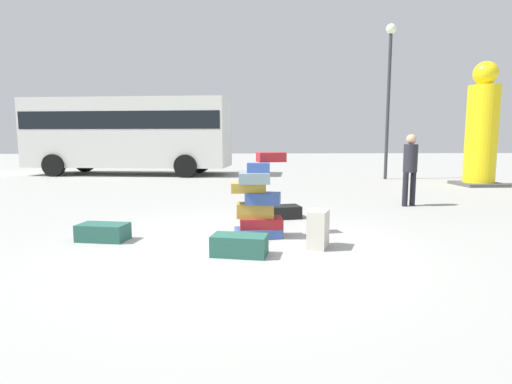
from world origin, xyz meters
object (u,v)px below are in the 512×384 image
(suitcase_cream_foreground_near, at_px, (318,229))
(suitcase_teal_left_side, at_px, (103,232))
(suitcase_black_right_side, at_px, (284,212))
(parked_bus, at_px, (130,131))
(suitcase_teal_upright_blue, at_px, (240,245))
(lamp_post, at_px, (389,78))
(yellow_dummy_statue, at_px, (482,131))
(person_bearded_onlooker, at_px, (410,164))
(suitcase_tower, at_px, (258,204))

(suitcase_cream_foreground_near, bearing_deg, suitcase_teal_left_side, -167.12)
(suitcase_black_right_side, bearing_deg, parked_bus, 108.59)
(suitcase_black_right_side, relative_size, suitcase_teal_upright_blue, 0.86)
(suitcase_teal_upright_blue, distance_m, lamp_post, 11.98)
(yellow_dummy_statue, bearing_deg, person_bearded_onlooker, -135.63)
(suitcase_teal_upright_blue, relative_size, lamp_post, 0.12)
(person_bearded_onlooker, xyz_separation_m, parked_bus, (-8.26, 8.91, 0.89))
(parked_bus, bearing_deg, suitcase_teal_left_side, -69.89)
(suitcase_teal_left_side, bearing_deg, suitcase_teal_upright_blue, -12.60)
(person_bearded_onlooker, distance_m, parked_bus, 12.18)
(suitcase_cream_foreground_near, height_order, person_bearded_onlooker, person_bearded_onlooker)
(suitcase_teal_left_side, relative_size, suitcase_cream_foreground_near, 1.35)
(suitcase_tower, bearing_deg, parked_bus, 112.17)
(parked_bus, bearing_deg, person_bearded_onlooker, -38.98)
(suitcase_tower, relative_size, suitcase_cream_foreground_near, 2.46)
(suitcase_black_right_side, relative_size, suitcase_teal_left_side, 0.85)
(lamp_post, bearing_deg, suitcase_black_right_side, -122.44)
(suitcase_tower, distance_m, suitcase_black_right_side, 1.64)
(suitcase_teal_left_side, height_order, lamp_post, lamp_post)
(suitcase_black_right_side, xyz_separation_m, parked_bus, (-5.32, 10.17, 1.72))
(suitcase_tower, distance_m, parked_bus, 12.65)
(suitcase_teal_upright_blue, xyz_separation_m, suitcase_cream_foreground_near, (1.07, 0.31, 0.13))
(yellow_dummy_statue, bearing_deg, parked_bus, 157.92)
(suitcase_teal_upright_blue, distance_m, person_bearded_onlooker, 5.39)
(suitcase_black_right_side, height_order, suitcase_teal_left_side, suitcase_teal_left_side)
(suitcase_tower, relative_size, suitcase_black_right_side, 2.14)
(yellow_dummy_statue, distance_m, parked_bus, 13.25)
(person_bearded_onlooker, bearing_deg, suitcase_teal_upright_blue, 22.85)
(suitcase_teal_left_side, bearing_deg, lamp_post, 61.61)
(parked_bus, xyz_separation_m, lamp_post, (10.08, -2.67, 1.88))
(suitcase_black_right_side, distance_m, parked_bus, 11.60)
(yellow_dummy_statue, xyz_separation_m, lamp_post, (-2.19, 2.30, 1.98))
(person_bearded_onlooker, height_order, parked_bus, parked_bus)
(suitcase_cream_foreground_near, relative_size, person_bearded_onlooker, 0.32)
(person_bearded_onlooker, bearing_deg, parked_bus, -68.66)
(suitcase_teal_left_side, distance_m, parked_bus, 12.13)
(suitcase_teal_left_side, relative_size, parked_bus, 0.08)
(suitcase_black_right_side, height_order, person_bearded_onlooker, person_bearded_onlooker)
(suitcase_cream_foreground_near, bearing_deg, suitcase_teal_upright_blue, -140.21)
(suitcase_teal_upright_blue, bearing_deg, suitcase_tower, 86.56)
(lamp_post, bearing_deg, suitcase_teal_upright_blue, -119.49)
(suitcase_tower, relative_size, suitcase_teal_left_side, 1.82)
(suitcase_black_right_side, distance_m, suitcase_teal_left_side, 3.24)
(parked_bus, bearing_deg, suitcase_cream_foreground_near, -57.69)
(suitcase_teal_upright_blue, xyz_separation_m, parked_bus, (-4.45, 12.63, 1.70))
(suitcase_teal_left_side, height_order, yellow_dummy_statue, yellow_dummy_statue)
(suitcase_tower, relative_size, parked_bus, 0.15)
(suitcase_cream_foreground_near, relative_size, yellow_dummy_statue, 0.13)
(suitcase_teal_left_side, bearing_deg, parked_bus, 113.49)
(suitcase_black_right_side, bearing_deg, lamp_post, 48.54)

